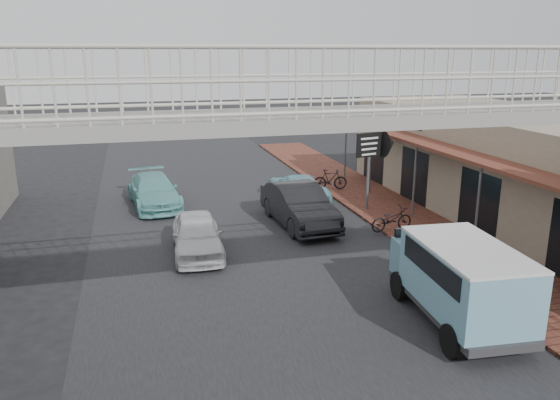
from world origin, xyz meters
TOP-DOWN VIEW (x-y plane):
  - ground at (0.00, 0.00)m, footprint 120.00×120.00m
  - road_strip at (0.00, 0.00)m, footprint 10.00×60.00m
  - sidewalk at (6.50, 3.00)m, footprint 3.00×40.00m
  - shophouse_row at (10.97, 4.00)m, footprint 7.20×18.00m
  - footbridge at (0.00, -4.00)m, footprint 16.40×2.40m
  - white_hatchback at (-1.60, 3.36)m, footprint 1.72×3.85m
  - dark_sedan at (2.41, 5.35)m, footprint 1.91×4.75m
  - angkot_curb at (3.36, 8.57)m, footprint 2.26×4.42m
  - angkot_far at (-2.64, 9.46)m, footprint 2.26×4.64m
  - angkot_van at (3.79, -2.91)m, footprint 2.20×4.27m
  - motorcycle_near at (5.30, 3.58)m, footprint 1.69×0.77m
  - motorcycle_far at (5.30, 9.81)m, footprint 1.62×0.71m
  - arrow_sign at (6.40, 6.57)m, footprint 1.92×1.27m

SIDE VIEW (x-z plane):
  - ground at x=0.00m, z-range 0.00..0.00m
  - road_strip at x=0.00m, z-range 0.00..0.01m
  - sidewalk at x=6.50m, z-range 0.00..0.10m
  - motorcycle_near at x=5.30m, z-range 0.10..0.95m
  - motorcycle_far at x=5.30m, z-range 0.10..1.04m
  - angkot_curb at x=3.36m, z-range 0.00..1.19m
  - white_hatchback at x=-1.60m, z-range 0.00..1.29m
  - angkot_far at x=-2.64m, z-range 0.00..1.30m
  - dark_sedan at x=2.41m, z-range 0.00..1.53m
  - angkot_van at x=3.79m, z-range 0.27..2.30m
  - shophouse_row at x=10.97m, z-range 0.01..4.01m
  - arrow_sign at x=6.40m, z-range 1.08..4.28m
  - footbridge at x=0.00m, z-range 0.01..6.35m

